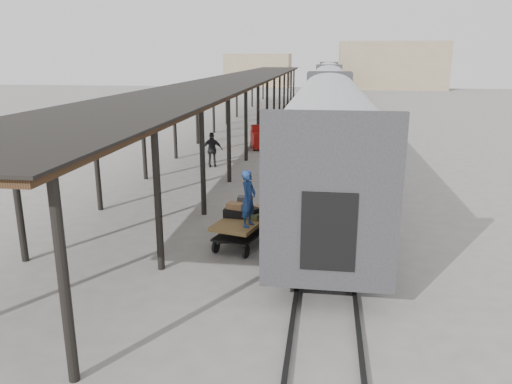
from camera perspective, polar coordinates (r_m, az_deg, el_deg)
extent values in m
plane|color=slate|center=(15.80, -3.77, -6.09)|extent=(160.00, 160.00, 0.00)
cube|color=silver|center=(22.61, 8.33, 7.16)|extent=(3.00, 24.00, 2.90)
cube|color=#28282B|center=(10.96, 8.37, -1.64)|extent=(3.04, 0.22, 3.50)
cube|color=black|center=(22.54, 4.50, 9.55)|extent=(0.04, 22.08, 0.65)
cube|color=black|center=(22.91, 8.16, 2.95)|extent=(2.55, 23.04, 0.50)
cube|color=silver|center=(48.49, 8.30, 11.49)|extent=(3.00, 24.00, 2.90)
cube|color=#28282B|center=(36.62, 8.31, 10.27)|extent=(3.04, 0.22, 3.50)
cube|color=black|center=(48.46, 6.51, 12.61)|extent=(0.04, 22.08, 0.65)
cube|color=black|center=(48.63, 8.23, 9.49)|extent=(2.55, 23.04, 0.50)
cube|color=silver|center=(74.45, 8.30, 12.80)|extent=(3.00, 24.00, 2.90)
cube|color=#28282B|center=(62.56, 8.30, 12.34)|extent=(3.04, 0.22, 3.50)
cube|color=black|center=(74.43, 7.12, 13.54)|extent=(0.04, 22.08, 0.65)
cube|color=black|center=(74.54, 8.25, 11.50)|extent=(2.55, 23.04, 0.50)
cube|color=black|center=(14.39, 3.30, 0.77)|extent=(0.50, 1.70, 2.00)
imported|color=beige|center=(14.43, 3.30, 0.24)|extent=(0.72, 0.89, 1.72)
cube|color=brown|center=(14.49, 1.63, -2.19)|extent=(0.57, 0.25, 0.42)
cube|color=#422B19|center=(38.96, -1.60, 12.78)|extent=(4.60, 64.00, 0.18)
cube|color=black|center=(38.96, -1.60, 12.96)|extent=(4.90, 64.30, 0.06)
cylinder|color=black|center=(39.50, -4.56, 9.87)|extent=(0.20, 0.20, 4.00)
cylinder|color=black|center=(70.01, 1.02, 12.31)|extent=(0.20, 0.20, 4.00)
cylinder|color=black|center=(9.39, -21.14, -9.43)|extent=(0.20, 0.20, 4.00)
cylinder|color=black|center=(38.82, 1.45, 9.81)|extent=(0.20, 0.20, 4.00)
cylinder|color=black|center=(69.63, 4.45, 12.25)|extent=(0.20, 0.20, 4.00)
cube|color=black|center=(48.72, 7.33, 8.54)|extent=(0.10, 150.00, 0.12)
cube|color=black|center=(48.73, 9.04, 8.48)|extent=(0.10, 150.00, 0.12)
cube|color=tan|center=(93.05, 15.19, 13.79)|extent=(18.00, 10.00, 8.00)
cube|color=tan|center=(97.30, 0.28, 13.77)|extent=(12.00, 8.00, 6.00)
cube|color=brown|center=(15.56, -1.40, -3.26)|extent=(1.84, 2.65, 0.12)
cube|color=black|center=(15.68, -1.39, -4.48)|extent=(1.72, 2.52, 0.06)
cylinder|color=black|center=(15.18, -4.62, -6.22)|extent=(0.18, 0.41, 0.40)
cylinder|color=black|center=(14.76, -1.16, -6.80)|extent=(0.18, 0.41, 0.40)
cylinder|color=black|center=(16.77, -1.58, -4.04)|extent=(0.18, 0.41, 0.40)
cylinder|color=black|center=(16.40, 1.60, -4.50)|extent=(0.18, 0.41, 0.40)
cube|color=#3E3E40|center=(16.05, -1.54, -2.03)|extent=(0.71, 0.54, 0.22)
cube|color=brown|center=(16.03, 0.61, -2.08)|extent=(0.68, 0.58, 0.21)
cube|color=black|center=(15.70, -2.42, -2.36)|extent=(0.70, 0.52, 0.26)
cube|color=#454C2D|center=(15.49, -0.40, -2.76)|extent=(0.61, 0.53, 0.18)
cube|color=#4C391E|center=(15.97, -1.38, -1.38)|extent=(0.56, 0.46, 0.18)
cube|color=brown|center=(15.64, -2.31, -1.62)|extent=(0.60, 0.49, 0.21)
cube|color=#3E3E40|center=(15.84, -1.26, -0.80)|extent=(0.47, 0.34, 0.16)
cube|color=black|center=(15.52, -0.41, -2.08)|extent=(0.53, 0.49, 0.15)
cube|color=maroon|center=(31.76, 0.43, 6.03)|extent=(1.41, 1.86, 0.99)
cube|color=maroon|center=(32.09, 0.32, 7.31)|extent=(1.08, 0.89, 0.38)
cylinder|color=black|center=(31.18, -0.20, 5.09)|extent=(0.24, 0.42, 0.40)
cylinder|color=black|center=(31.31, 1.39, 5.13)|extent=(0.24, 0.42, 0.40)
cylinder|color=black|center=(32.36, -0.50, 5.47)|extent=(0.24, 0.42, 0.40)
cylinder|color=black|center=(32.48, 1.04, 5.51)|extent=(0.24, 0.42, 0.40)
imported|color=navy|center=(14.64, -0.87, -0.75)|extent=(0.56, 0.71, 1.70)
imported|color=black|center=(26.56, -5.01, 4.82)|extent=(1.15, 0.62, 1.86)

